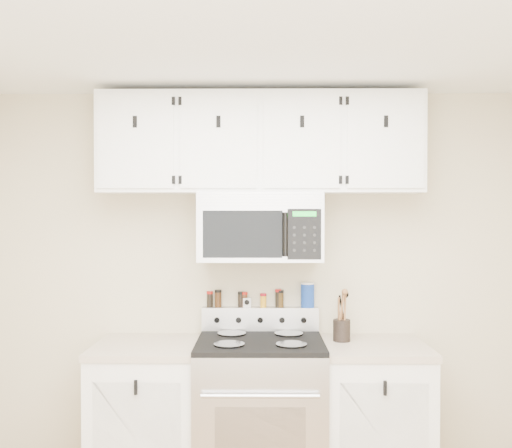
# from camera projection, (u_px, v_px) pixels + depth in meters

# --- Properties ---
(back_wall) EXTENTS (3.50, 0.01, 2.50)m
(back_wall) POSITION_uv_depth(u_px,v_px,m) (260.00, 284.00, 3.75)
(back_wall) COLOR beige
(back_wall) RESTS_ON floor
(range) EXTENTS (0.76, 0.65, 1.10)m
(range) POSITION_uv_depth(u_px,v_px,m) (260.00, 416.00, 3.45)
(range) COLOR #B7B7BA
(range) RESTS_ON floor
(base_cabinet_left) EXTENTS (0.64, 0.62, 0.92)m
(base_cabinet_left) POSITION_uv_depth(u_px,v_px,m) (147.00, 418.00, 3.48)
(base_cabinet_left) COLOR white
(base_cabinet_left) RESTS_ON floor
(base_cabinet_right) EXTENTS (0.64, 0.62, 0.92)m
(base_cabinet_right) POSITION_uv_depth(u_px,v_px,m) (373.00, 419.00, 3.47)
(base_cabinet_right) COLOR white
(base_cabinet_right) RESTS_ON floor
(microwave) EXTENTS (0.76, 0.44, 0.42)m
(microwave) POSITION_uv_depth(u_px,v_px,m) (260.00, 227.00, 3.56)
(microwave) COLOR #9E9EA3
(microwave) RESTS_ON back_wall
(upper_cabinets) EXTENTS (2.00, 0.35, 0.62)m
(upper_cabinets) POSITION_uv_depth(u_px,v_px,m) (260.00, 144.00, 3.57)
(upper_cabinets) COLOR white
(upper_cabinets) RESTS_ON back_wall
(utensil_crock) EXTENTS (0.11, 0.11, 0.31)m
(utensil_crock) POSITION_uv_depth(u_px,v_px,m) (342.00, 329.00, 3.53)
(utensil_crock) COLOR black
(utensil_crock) RESTS_ON base_cabinet_right
(kitchen_timer) EXTENTS (0.06, 0.05, 0.06)m
(kitchen_timer) POSITION_uv_depth(u_px,v_px,m) (247.00, 302.00, 3.72)
(kitchen_timer) COLOR silver
(kitchen_timer) RESTS_ON range
(salt_canister) EXTENTS (0.09, 0.09, 0.16)m
(salt_canister) POSITION_uv_depth(u_px,v_px,m) (308.00, 295.00, 3.72)
(salt_canister) COLOR #163B9D
(salt_canister) RESTS_ON range
(spice_jar_0) EXTENTS (0.04, 0.04, 0.10)m
(spice_jar_0) POSITION_uv_depth(u_px,v_px,m) (210.00, 299.00, 3.72)
(spice_jar_0) COLOR black
(spice_jar_0) RESTS_ON range
(spice_jar_1) EXTENTS (0.04, 0.04, 0.11)m
(spice_jar_1) POSITION_uv_depth(u_px,v_px,m) (218.00, 298.00, 3.72)
(spice_jar_1) COLOR #3D220E
(spice_jar_1) RESTS_ON range
(spice_jar_2) EXTENTS (0.04, 0.04, 0.10)m
(spice_jar_2) POSITION_uv_depth(u_px,v_px,m) (241.00, 299.00, 3.72)
(spice_jar_2) COLOR black
(spice_jar_2) RESTS_ON range
(spice_jar_3) EXTENTS (0.04, 0.04, 0.10)m
(spice_jar_3) POSITION_uv_depth(u_px,v_px,m) (244.00, 299.00, 3.72)
(spice_jar_3) COLOR #3E200E
(spice_jar_3) RESTS_ON range
(spice_jar_4) EXTENTS (0.04, 0.04, 0.09)m
(spice_jar_4) POSITION_uv_depth(u_px,v_px,m) (263.00, 300.00, 3.72)
(spice_jar_4) COLOR orange
(spice_jar_4) RESTS_ON range
(spice_jar_5) EXTENTS (0.04, 0.04, 0.12)m
(spice_jar_5) POSITION_uv_depth(u_px,v_px,m) (278.00, 298.00, 3.72)
(spice_jar_5) COLOR black
(spice_jar_5) RESTS_ON range
(spice_jar_6) EXTENTS (0.05, 0.05, 0.11)m
(spice_jar_6) POSITION_uv_depth(u_px,v_px,m) (280.00, 299.00, 3.72)
(spice_jar_6) COLOR #422D10
(spice_jar_6) RESTS_ON range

